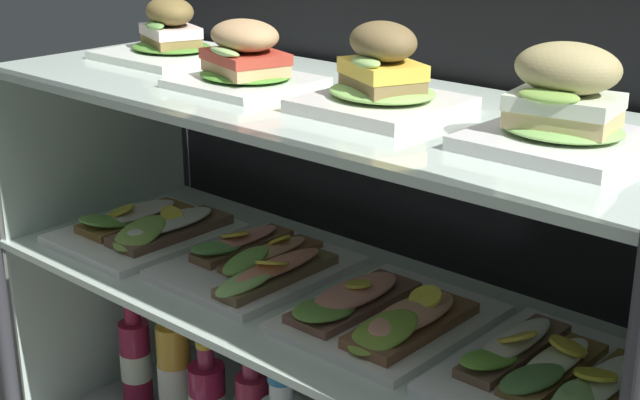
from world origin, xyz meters
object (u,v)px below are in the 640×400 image
plated_roll_sandwich_far_left (171,38)px  plated_roll_sandwich_mid_right (245,60)px  plated_roll_sandwich_near_left_corner (564,109)px  open_sandwich_tray_center (383,313)px  open_sandwich_tray_left_of_center (550,375)px  juice_bottle_near_post (136,360)px  open_sandwich_tray_mid_right (147,228)px  open_sandwich_tray_far_left (258,263)px  plated_roll_sandwich_near_right_corner (382,80)px  juice_bottle_back_left (175,372)px

plated_roll_sandwich_far_left → plated_roll_sandwich_mid_right: 0.27m
plated_roll_sandwich_near_left_corner → open_sandwich_tray_center: size_ratio=0.66×
open_sandwich_tray_left_of_center → juice_bottle_near_post: 0.89m
plated_roll_sandwich_near_left_corner → open_sandwich_tray_center: plated_roll_sandwich_near_left_corner is taller
plated_roll_sandwich_near_left_corner → open_sandwich_tray_left_of_center: bearing=23.1°
open_sandwich_tray_mid_right → open_sandwich_tray_left_of_center: size_ratio=1.00×
plated_roll_sandwich_mid_right → open_sandwich_tray_far_left: 0.33m
plated_roll_sandwich_far_left → open_sandwich_tray_mid_right: 0.33m
open_sandwich_tray_far_left → plated_roll_sandwich_far_left: bearing=167.9°
plated_roll_sandwich_mid_right → plated_roll_sandwich_near_left_corner: (0.50, 0.01, 0.01)m
plated_roll_sandwich_near_right_corner → juice_bottle_back_left: plated_roll_sandwich_near_right_corner is taller
plated_roll_sandwich_near_right_corner → open_sandwich_tray_center: 0.33m
plated_roll_sandwich_mid_right → open_sandwich_tray_center: size_ratio=0.63×
open_sandwich_tray_mid_right → juice_bottle_back_left: size_ratio=1.13×
open_sandwich_tray_far_left → juice_bottle_back_left: size_ratio=1.15×
open_sandwich_tray_far_left → open_sandwich_tray_center: size_ratio=1.01×
open_sandwich_tray_mid_right → open_sandwich_tray_left_of_center: open_sandwich_tray_left_of_center is taller
plated_roll_sandwich_mid_right → open_sandwich_tray_mid_right: 0.41m
plated_roll_sandwich_near_left_corner → juice_bottle_back_left: size_ratio=0.75×
open_sandwich_tray_mid_right → open_sandwich_tray_center: 0.51m
plated_roll_sandwich_near_right_corner → open_sandwich_tray_far_left: (-0.25, 0.01, -0.33)m
plated_roll_sandwich_far_left → open_sandwich_tray_far_left: (0.26, -0.06, -0.32)m
plated_roll_sandwich_near_right_corner → open_sandwich_tray_mid_right: 0.60m
open_sandwich_tray_far_left → plated_roll_sandwich_near_left_corner: bearing=-1.2°
plated_roll_sandwich_near_left_corner → open_sandwich_tray_far_left: size_ratio=0.66×
plated_roll_sandwich_mid_right → juice_bottle_near_post: plated_roll_sandwich_mid_right is taller
open_sandwich_tray_far_left → juice_bottle_back_left: 0.35m
plated_roll_sandwich_far_left → juice_bottle_back_left: bearing=-59.4°
plated_roll_sandwich_mid_right → open_sandwich_tray_left_of_center: 0.61m
juice_bottle_back_left → open_sandwich_tray_mid_right: bearing=-155.3°
open_sandwich_tray_mid_right → juice_bottle_near_post: 0.30m
plated_roll_sandwich_far_left → plated_roll_sandwich_near_left_corner: plated_roll_sandwich_near_left_corner is taller
plated_roll_sandwich_near_right_corner → open_sandwich_tray_mid_right: (-0.50, -0.02, -0.33)m
open_sandwich_tray_far_left → open_sandwich_tray_center: bearing=-2.5°
open_sandwich_tray_mid_right → open_sandwich_tray_center: bearing=1.2°
juice_bottle_near_post → plated_roll_sandwich_near_left_corner: bearing=0.3°
open_sandwich_tray_left_of_center → juice_bottle_near_post: (-0.84, -0.01, -0.29)m
plated_roll_sandwich_near_right_corner → open_sandwich_tray_center: bearing=-19.3°
plated_roll_sandwich_near_left_corner → open_sandwich_tray_center: 0.41m
open_sandwich_tray_mid_right → plated_roll_sandwich_near_right_corner: bearing=1.8°
plated_roll_sandwich_far_left → open_sandwich_tray_left_of_center: size_ratio=0.73×
plated_roll_sandwich_mid_right → plated_roll_sandwich_near_left_corner: size_ratio=0.95×
juice_bottle_near_post → juice_bottle_back_left: (0.11, 0.01, 0.01)m
plated_roll_sandwich_near_right_corner → plated_roll_sandwich_near_left_corner: plated_roll_sandwich_near_left_corner is taller
open_sandwich_tray_mid_right → juice_bottle_near_post: open_sandwich_tray_mid_right is taller
plated_roll_sandwich_near_right_corner → plated_roll_sandwich_near_left_corner: bearing=-1.0°
plated_roll_sandwich_near_right_corner → open_sandwich_tray_left_of_center: (0.27, 0.00, -0.33)m
juice_bottle_near_post → juice_bottle_back_left: juice_bottle_back_left is taller
plated_roll_sandwich_far_left → plated_roll_sandwich_near_left_corner: size_ratio=1.09×
plated_roll_sandwich_far_left → open_sandwich_tray_left_of_center: 0.84m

